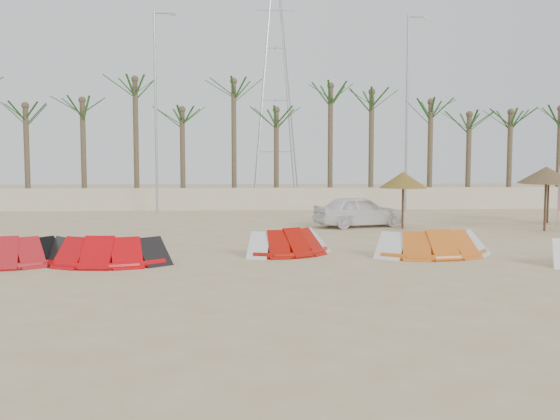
{
  "coord_description": "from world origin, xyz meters",
  "views": [
    {
      "loc": [
        -1.26,
        -14.89,
        3.02
      ],
      "look_at": [
        0.0,
        6.0,
        1.3
      ],
      "focal_mm": 40.0,
      "sensor_mm": 36.0,
      "label": 1
    }
  ],
  "objects": [
    {
      "name": "lamp_c",
      "position": [
        8.04,
        20.0,
        5.77
      ],
      "size": [
        1.25,
        0.14,
        11.0
      ],
      "color": "#A5A8AD",
      "rests_on": "ground"
    },
    {
      "name": "boundary_wall",
      "position": [
        0.0,
        22.0,
        0.65
      ],
      "size": [
        60.0,
        0.3,
        1.3
      ],
      "primitive_type": "cube",
      "color": "beige",
      "rests_on": "ground"
    },
    {
      "name": "parasol_left",
      "position": [
        5.65,
        11.58,
        2.11
      ],
      "size": [
        2.08,
        2.08,
        2.47
      ],
      "color": "#4C331E",
      "rests_on": "ground"
    },
    {
      "name": "kite_red_right",
      "position": [
        0.24,
        4.78,
        0.42
      ],
      "size": [
        3.38,
        2.55,
        0.9
      ],
      "color": "#A60F06",
      "rests_on": "ground"
    },
    {
      "name": "kite_red_mid",
      "position": [
        -5.23,
        3.31,
        0.42
      ],
      "size": [
        3.73,
        1.76,
        0.9
      ],
      "color": "red",
      "rests_on": "ground"
    },
    {
      "name": "ground",
      "position": [
        0.0,
        0.0,
        0.0
      ],
      "size": [
        120.0,
        120.0,
        0.0
      ],
      "primitive_type": "plane",
      "color": "beige",
      "rests_on": "ground"
    },
    {
      "name": "pylon",
      "position": [
        1.0,
        28.0,
        0.0
      ],
      "size": [
        3.0,
        3.0,
        14.0
      ],
      "primitive_type": null,
      "color": "#A5A8AD",
      "rests_on": "ground"
    },
    {
      "name": "lamp_b",
      "position": [
        -5.96,
        20.0,
        5.77
      ],
      "size": [
        1.25,
        0.14,
        11.0
      ],
      "color": "#A5A8AD",
      "rests_on": "ground"
    },
    {
      "name": "car",
      "position": [
        3.92,
        12.46,
        0.69
      ],
      "size": [
        4.35,
        2.7,
        1.38
      ],
      "primitive_type": "imported",
      "rotation": [
        0.0,
        0.0,
        1.85
      ],
      "color": "white",
      "rests_on": "ground"
    },
    {
      "name": "parasol_right",
      "position": [
        13.09,
        13.52,
        2.19
      ],
      "size": [
        2.45,
        2.45,
        2.54
      ],
      "color": "#4C331E",
      "rests_on": "ground"
    },
    {
      "name": "parasol_mid",
      "position": [
        11.39,
        10.38,
        2.35
      ],
      "size": [
        2.34,
        2.34,
        2.7
      ],
      "color": "#4C331E",
      "rests_on": "ground"
    },
    {
      "name": "palm_line",
      "position": [
        0.67,
        23.5,
        6.44
      ],
      "size": [
        52.0,
        4.0,
        7.7
      ],
      "color": "brown",
      "rests_on": "ground"
    },
    {
      "name": "kite_red_left",
      "position": [
        -7.89,
        3.2,
        0.42
      ],
      "size": [
        3.36,
        2.12,
        0.9
      ],
      "color": "#B4151B",
      "rests_on": "ground"
    },
    {
      "name": "kite_orange",
      "position": [
        4.65,
        4.22,
        0.42
      ],
      "size": [
        3.8,
        2.01,
        0.9
      ],
      "color": "#D76119",
      "rests_on": "ground"
    }
  ]
}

